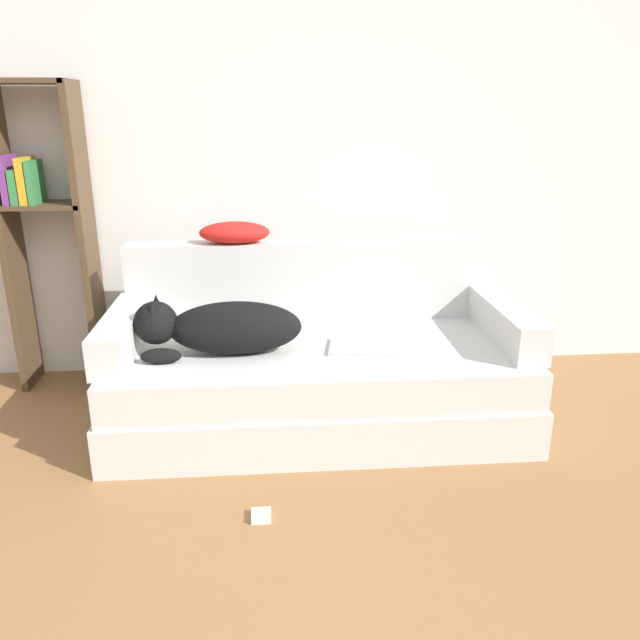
{
  "coord_description": "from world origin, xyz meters",
  "views": [
    {
      "loc": [
        -0.03,
        -0.82,
        1.47
      ],
      "look_at": [
        0.19,
        1.86,
        0.56
      ],
      "focal_mm": 35.0,
      "sensor_mm": 36.0,
      "label": 1
    }
  ],
  "objects_px": {
    "couch": "(318,383)",
    "power_adapter": "(261,516)",
    "dog": "(219,327)",
    "throw_pillow": "(235,233)",
    "laptop": "(361,347)",
    "bookshelf": "(44,222)"
  },
  "relations": [
    {
      "from": "couch",
      "to": "throw_pillow",
      "type": "distance_m",
      "value": 0.87
    },
    {
      "from": "couch",
      "to": "power_adapter",
      "type": "bearing_deg",
      "value": -109.87
    },
    {
      "from": "bookshelf",
      "to": "power_adapter",
      "type": "xyz_separation_m",
      "value": [
        1.11,
        -1.35,
        -0.9
      ]
    },
    {
      "from": "couch",
      "to": "power_adapter",
      "type": "distance_m",
      "value": 0.84
    },
    {
      "from": "throw_pillow",
      "to": "power_adapter",
      "type": "xyz_separation_m",
      "value": [
        0.12,
        -1.16,
        -0.86
      ]
    },
    {
      "from": "couch",
      "to": "laptop",
      "type": "xyz_separation_m",
      "value": [
        0.19,
        -0.09,
        0.22
      ]
    },
    {
      "from": "power_adapter",
      "to": "couch",
      "type": "bearing_deg",
      "value": 70.13
    },
    {
      "from": "bookshelf",
      "to": "power_adapter",
      "type": "height_order",
      "value": "bookshelf"
    },
    {
      "from": "bookshelf",
      "to": "power_adapter",
      "type": "distance_m",
      "value": 1.97
    },
    {
      "from": "dog",
      "to": "power_adapter",
      "type": "distance_m",
      "value": 0.88
    },
    {
      "from": "laptop",
      "to": "bookshelf",
      "type": "relative_size",
      "value": 0.2
    },
    {
      "from": "laptop",
      "to": "power_adapter",
      "type": "distance_m",
      "value": 0.92
    },
    {
      "from": "dog",
      "to": "bookshelf",
      "type": "height_order",
      "value": "bookshelf"
    },
    {
      "from": "couch",
      "to": "bookshelf",
      "type": "relative_size",
      "value": 1.22
    },
    {
      "from": "dog",
      "to": "laptop",
      "type": "xyz_separation_m",
      "value": [
        0.65,
        0.0,
        -0.12
      ]
    },
    {
      "from": "dog",
      "to": "power_adapter",
      "type": "relative_size",
      "value": 10.1
    },
    {
      "from": "dog",
      "to": "bookshelf",
      "type": "bearing_deg",
      "value": 144.21
    },
    {
      "from": "couch",
      "to": "laptop",
      "type": "relative_size",
      "value": 6.05
    },
    {
      "from": "couch",
      "to": "throw_pillow",
      "type": "bearing_deg",
      "value": 135.61
    },
    {
      "from": "couch",
      "to": "laptop",
      "type": "bearing_deg",
      "value": -25.0
    },
    {
      "from": "couch",
      "to": "throw_pillow",
      "type": "height_order",
      "value": "throw_pillow"
    },
    {
      "from": "dog",
      "to": "throw_pillow",
      "type": "height_order",
      "value": "throw_pillow"
    }
  ]
}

